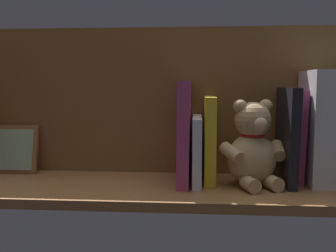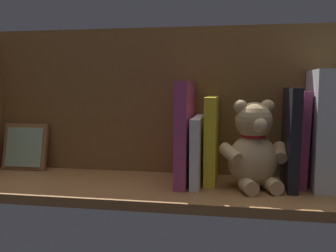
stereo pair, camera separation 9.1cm
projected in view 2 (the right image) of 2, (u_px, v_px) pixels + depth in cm
name	position (u px, v px, depth cm)	size (l,w,h in cm)	color
ground_plane	(168.00, 188.00, 92.96)	(109.76, 30.14, 2.20)	brown
shelf_back_panel	(176.00, 101.00, 103.30)	(109.76, 1.50, 39.21)	brown
dictionary_thick_white	(323.00, 129.00, 88.83)	(5.91, 15.49, 27.39)	silver
book_3	(301.00, 138.00, 91.51)	(1.89, 12.38, 22.48)	#B23F72
book_4	(290.00, 137.00, 89.81)	(2.27, 16.74, 23.29)	black
teddy_bear	(254.00, 149.00, 88.55)	(15.89, 15.52, 20.57)	tan
book_5	(211.00, 139.00, 94.34)	(2.73, 14.37, 21.08)	yellow
book_6	(198.00, 150.00, 93.36)	(2.14, 18.02, 16.26)	silver
book_7	(185.00, 132.00, 93.34)	(2.83, 18.26, 24.79)	#B23F72
picture_frame_leaning	(25.00, 147.00, 108.67)	(12.99, 4.33, 13.15)	brown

